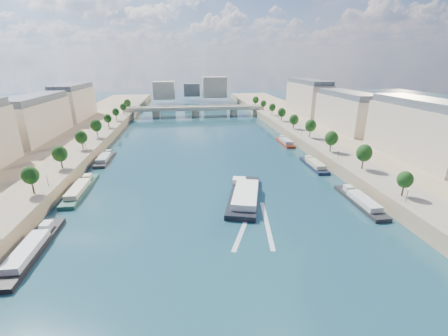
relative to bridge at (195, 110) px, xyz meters
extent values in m
plane|color=#0B2A33|center=(0.00, -125.77, -5.08)|extent=(700.00, 700.00, 0.00)
cube|color=#9E8460|center=(-72.00, -125.77, -2.58)|extent=(44.00, 520.00, 5.00)
cube|color=#9E8460|center=(72.00, -125.77, -2.58)|extent=(44.00, 520.00, 5.00)
cube|color=gray|center=(-57.00, -125.77, -0.03)|extent=(14.00, 520.00, 0.10)
cube|color=gray|center=(57.00, -125.77, -0.03)|extent=(14.00, 520.00, 0.10)
cylinder|color=#382B1E|center=(-55.00, -159.77, 1.83)|extent=(0.50, 0.50, 3.82)
ellipsoid|color=black|center=(-55.00, -159.77, 5.42)|extent=(4.80, 4.80, 5.52)
cylinder|color=#382B1E|center=(-55.00, -135.77, 1.83)|extent=(0.50, 0.50, 3.82)
ellipsoid|color=black|center=(-55.00, -135.77, 5.42)|extent=(4.80, 4.80, 5.52)
cylinder|color=#382B1E|center=(-55.00, -111.77, 1.83)|extent=(0.50, 0.50, 3.82)
ellipsoid|color=black|center=(-55.00, -111.77, 5.42)|extent=(4.80, 4.80, 5.52)
cylinder|color=#382B1E|center=(-55.00, -87.77, 1.83)|extent=(0.50, 0.50, 3.82)
ellipsoid|color=black|center=(-55.00, -87.77, 5.42)|extent=(4.80, 4.80, 5.52)
cylinder|color=#382B1E|center=(-55.00, -63.77, 1.83)|extent=(0.50, 0.50, 3.82)
ellipsoid|color=black|center=(-55.00, -63.77, 5.42)|extent=(4.80, 4.80, 5.52)
cylinder|color=#382B1E|center=(-55.00, -39.77, 1.83)|extent=(0.50, 0.50, 3.82)
ellipsoid|color=black|center=(-55.00, -39.77, 5.42)|extent=(4.80, 4.80, 5.52)
cylinder|color=#382B1E|center=(-55.00, -15.77, 1.83)|extent=(0.50, 0.50, 3.82)
ellipsoid|color=black|center=(-55.00, -15.77, 5.42)|extent=(4.80, 4.80, 5.52)
cylinder|color=#382B1E|center=(-55.00, 8.23, 1.83)|extent=(0.50, 0.50, 3.82)
ellipsoid|color=black|center=(-55.00, 8.23, 5.42)|extent=(4.80, 4.80, 5.52)
cylinder|color=#382B1E|center=(55.00, -175.77, 1.83)|extent=(0.50, 0.50, 3.82)
ellipsoid|color=black|center=(55.00, -175.77, 5.42)|extent=(4.80, 4.80, 5.52)
cylinder|color=#382B1E|center=(55.00, -151.77, 1.83)|extent=(0.50, 0.50, 3.82)
ellipsoid|color=black|center=(55.00, -151.77, 5.42)|extent=(4.80, 4.80, 5.52)
cylinder|color=#382B1E|center=(55.00, -127.77, 1.83)|extent=(0.50, 0.50, 3.82)
ellipsoid|color=black|center=(55.00, -127.77, 5.42)|extent=(4.80, 4.80, 5.52)
cylinder|color=#382B1E|center=(55.00, -103.77, 1.83)|extent=(0.50, 0.50, 3.82)
ellipsoid|color=black|center=(55.00, -103.77, 5.42)|extent=(4.80, 4.80, 5.52)
cylinder|color=#382B1E|center=(55.00, -79.77, 1.83)|extent=(0.50, 0.50, 3.82)
ellipsoid|color=black|center=(55.00, -79.77, 5.42)|extent=(4.80, 4.80, 5.52)
cylinder|color=#382B1E|center=(55.00, -55.77, 1.83)|extent=(0.50, 0.50, 3.82)
ellipsoid|color=black|center=(55.00, -55.77, 5.42)|extent=(4.80, 4.80, 5.52)
cylinder|color=#382B1E|center=(55.00, -31.77, 1.83)|extent=(0.50, 0.50, 3.82)
ellipsoid|color=black|center=(55.00, -31.77, 5.42)|extent=(4.80, 4.80, 5.52)
cylinder|color=#382B1E|center=(55.00, -7.77, 1.83)|extent=(0.50, 0.50, 3.82)
ellipsoid|color=black|center=(55.00, -7.77, 5.42)|extent=(4.80, 4.80, 5.52)
cylinder|color=#382B1E|center=(55.00, 16.23, 1.83)|extent=(0.50, 0.50, 3.82)
ellipsoid|color=black|center=(55.00, 16.23, 5.42)|extent=(4.80, 4.80, 5.52)
cylinder|color=black|center=(-52.50, -155.77, 1.92)|extent=(0.14, 0.14, 4.00)
sphere|color=#FFE5B2|center=(-52.50, -155.77, 4.02)|extent=(0.36, 0.36, 0.36)
cylinder|color=black|center=(-52.50, -115.77, 1.92)|extent=(0.14, 0.14, 4.00)
sphere|color=#FFE5B2|center=(-52.50, -115.77, 4.02)|extent=(0.36, 0.36, 0.36)
cylinder|color=black|center=(-52.50, -75.77, 1.92)|extent=(0.14, 0.14, 4.00)
sphere|color=#FFE5B2|center=(-52.50, -75.77, 4.02)|extent=(0.36, 0.36, 0.36)
cylinder|color=black|center=(-52.50, -35.77, 1.92)|extent=(0.14, 0.14, 4.00)
sphere|color=#FFE5B2|center=(-52.50, -35.77, 4.02)|extent=(0.36, 0.36, 0.36)
cylinder|color=black|center=(52.50, -180.77, 1.92)|extent=(0.14, 0.14, 4.00)
sphere|color=#FFE5B2|center=(52.50, -180.77, 4.02)|extent=(0.36, 0.36, 0.36)
cylinder|color=black|center=(52.50, -140.77, 1.92)|extent=(0.14, 0.14, 4.00)
sphere|color=#FFE5B2|center=(52.50, -140.77, 4.02)|extent=(0.36, 0.36, 0.36)
cylinder|color=black|center=(52.50, -100.77, 1.92)|extent=(0.14, 0.14, 4.00)
sphere|color=#FFE5B2|center=(52.50, -100.77, 4.02)|extent=(0.36, 0.36, 0.36)
cylinder|color=black|center=(52.50, -60.77, 1.92)|extent=(0.14, 0.14, 4.00)
sphere|color=#FFE5B2|center=(52.50, -60.77, 4.02)|extent=(0.36, 0.36, 0.36)
cylinder|color=black|center=(52.50, -20.77, 1.92)|extent=(0.14, 0.14, 4.00)
sphere|color=#FFE5B2|center=(52.50, -20.77, 4.02)|extent=(0.36, 0.36, 0.36)
cube|color=#C1AE94|center=(-85.00, -84.77, 9.92)|extent=(16.00, 52.00, 20.00)
cube|color=#474C54|center=(-85.00, -84.77, 21.52)|extent=(14.72, 50.44, 3.20)
cube|color=#C1AE94|center=(-85.00, -26.77, 9.92)|extent=(16.00, 52.00, 20.00)
cube|color=#474C54|center=(-85.00, -26.77, 21.52)|extent=(14.72, 50.44, 3.20)
cube|color=#C1AE94|center=(85.00, -142.77, 9.92)|extent=(16.00, 52.00, 20.00)
cube|color=#474C54|center=(85.00, -142.77, 21.52)|extent=(14.72, 50.44, 3.20)
cube|color=#C1AE94|center=(85.00, -84.77, 9.92)|extent=(16.00, 52.00, 20.00)
cube|color=#474C54|center=(85.00, -84.77, 21.52)|extent=(14.72, 50.44, 3.20)
cube|color=#C1AE94|center=(85.00, -26.77, 9.92)|extent=(16.00, 52.00, 20.00)
cube|color=#474C54|center=(85.00, -26.77, 21.52)|extent=(14.72, 50.44, 3.20)
cube|color=#C1AE94|center=(-30.00, 84.23, 8.92)|extent=(22.00, 18.00, 18.00)
cube|color=#C1AE94|center=(25.00, 94.23, 10.92)|extent=(26.00, 20.00, 22.00)
cube|color=#474C54|center=(0.00, 109.23, 6.92)|extent=(18.00, 16.00, 14.00)
cube|color=#C1B79E|center=(0.00, 0.00, 1.12)|extent=(112.00, 11.00, 2.20)
cube|color=#C1B79E|center=(0.00, -5.00, 2.62)|extent=(112.00, 0.80, 0.90)
cube|color=#C1B79E|center=(0.00, 5.00, 2.62)|extent=(112.00, 0.80, 0.90)
cylinder|color=#C1B79E|center=(-32.00, 0.00, -2.58)|extent=(6.40, 6.40, 5.00)
cylinder|color=#C1B79E|center=(0.00, 0.00, -2.58)|extent=(6.40, 6.40, 5.00)
cylinder|color=#C1B79E|center=(32.00, 0.00, -2.58)|extent=(6.40, 6.40, 5.00)
cube|color=#C1B79E|center=(-52.00, 0.00, -2.58)|extent=(6.00, 12.00, 5.00)
cube|color=#C1B79E|center=(52.00, 0.00, -2.58)|extent=(6.00, 12.00, 5.00)
cube|color=black|center=(9.82, -161.71, -4.56)|extent=(16.96, 32.68, 2.24)
cube|color=white|center=(9.82, -164.22, -2.43)|extent=(12.50, 21.64, 2.02)
cube|color=white|center=(9.82, -152.28, -2.54)|extent=(5.33, 4.82, 1.80)
cube|color=silver|center=(6.62, -178.71, -5.06)|extent=(10.98, 24.51, 0.04)
cube|color=silver|center=(13.02, -178.71, -5.06)|extent=(4.95, 25.90, 0.04)
cube|color=black|center=(-45.50, -184.57, -4.78)|extent=(5.00, 28.17, 1.80)
cube|color=silver|center=(-45.50, -186.83, -3.08)|extent=(4.10, 15.49, 1.60)
cube|color=silver|center=(-45.50, -176.12, -2.98)|extent=(2.50, 3.38, 1.80)
cube|color=#1C473B|center=(-45.50, -149.21, -4.78)|extent=(5.00, 28.40, 1.80)
cube|color=beige|center=(-45.50, -151.49, -3.08)|extent=(4.10, 15.62, 1.60)
cube|color=beige|center=(-45.50, -140.69, -2.98)|extent=(2.50, 3.41, 1.80)
cube|color=#262528|center=(-45.50, -114.45, -4.78)|extent=(5.00, 22.59, 1.80)
cube|color=#9798A0|center=(-45.50, -116.26, -3.08)|extent=(4.10, 12.43, 1.60)
cube|color=#9798A0|center=(-45.50, -107.68, -2.98)|extent=(2.50, 2.71, 1.80)
cube|color=#232325|center=(45.50, -170.41, -4.78)|extent=(5.00, 24.64, 1.80)
cube|color=silver|center=(45.50, -172.38, -3.08)|extent=(4.10, 13.55, 1.60)
cube|color=silver|center=(45.50, -163.02, -2.98)|extent=(2.50, 2.96, 1.80)
cube|color=#171E32|center=(45.50, -134.75, -4.78)|extent=(5.00, 20.98, 1.80)
cube|color=#C4BD93|center=(45.50, -136.43, -3.08)|extent=(4.10, 11.54, 1.60)
cube|color=#C4BD93|center=(45.50, -128.45, -2.98)|extent=(2.50, 2.52, 1.80)
cube|color=maroon|center=(45.50, -95.85, -4.78)|extent=(5.00, 20.49, 1.80)
cube|color=#A3A9AF|center=(45.50, -97.49, -3.08)|extent=(4.10, 11.27, 1.60)
cube|color=#A3A9AF|center=(45.50, -89.70, -2.98)|extent=(2.50, 2.46, 1.80)
camera|label=1|loc=(-8.16, -250.03, 37.41)|focal=24.00mm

